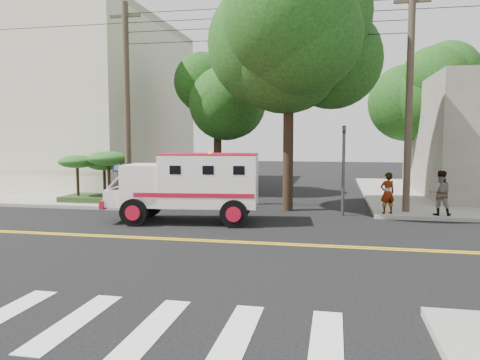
# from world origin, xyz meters

# --- Properties ---
(ground) EXTENTS (100.00, 100.00, 0.00)m
(ground) POSITION_xyz_m (0.00, 0.00, 0.00)
(ground) COLOR black
(ground) RESTS_ON ground
(sidewalk_nw) EXTENTS (17.00, 17.00, 0.15)m
(sidewalk_nw) POSITION_xyz_m (-13.50, 13.50, 0.07)
(sidewalk_nw) COLOR gray
(sidewalk_nw) RESTS_ON ground
(building_left) EXTENTS (16.00, 14.00, 10.00)m
(building_left) POSITION_xyz_m (-15.50, 15.00, 5.15)
(building_left) COLOR beige
(building_left) RESTS_ON sidewalk_nw
(utility_pole_left) EXTENTS (0.28, 0.28, 9.00)m
(utility_pole_left) POSITION_xyz_m (-5.60, 6.00, 4.50)
(utility_pole_left) COLOR #382D23
(utility_pole_left) RESTS_ON ground
(utility_pole_right) EXTENTS (0.28, 0.28, 9.00)m
(utility_pole_right) POSITION_xyz_m (6.30, 6.20, 4.50)
(utility_pole_right) COLOR #382D23
(utility_pole_right) RESTS_ON ground
(tree_main) EXTENTS (6.08, 5.70, 9.85)m
(tree_main) POSITION_xyz_m (1.94, 6.21, 7.20)
(tree_main) COLOR black
(tree_main) RESTS_ON ground
(tree_left) EXTENTS (4.48, 4.20, 7.70)m
(tree_left) POSITION_xyz_m (-2.68, 11.79, 5.73)
(tree_left) COLOR black
(tree_left) RESTS_ON ground
(tree_right) EXTENTS (4.80, 4.50, 8.20)m
(tree_right) POSITION_xyz_m (8.84, 15.77, 6.09)
(tree_right) COLOR black
(tree_right) RESTS_ON ground
(traffic_signal) EXTENTS (0.15, 0.18, 3.60)m
(traffic_signal) POSITION_xyz_m (3.80, 5.60, 2.23)
(traffic_signal) COLOR #3F3F42
(traffic_signal) RESTS_ON ground
(accessibility_sign) EXTENTS (0.45, 0.10, 2.02)m
(accessibility_sign) POSITION_xyz_m (-6.20, 6.17, 1.37)
(accessibility_sign) COLOR #3F3F42
(accessibility_sign) RESTS_ON ground
(palm_planter) EXTENTS (3.52, 2.63, 2.36)m
(palm_planter) POSITION_xyz_m (-7.44, 6.62, 1.65)
(palm_planter) COLOR #1E3314
(palm_planter) RESTS_ON sidewalk_nw
(armored_truck) EXTENTS (5.78, 2.79, 2.54)m
(armored_truck) POSITION_xyz_m (-1.74, 3.02, 1.45)
(armored_truck) COLOR white
(armored_truck) RESTS_ON ground
(pedestrian_a) EXTENTS (0.70, 0.59, 1.62)m
(pedestrian_a) POSITION_xyz_m (5.50, 5.50, 0.96)
(pedestrian_a) COLOR gray
(pedestrian_a) RESTS_ON sidewalk_ne
(pedestrian_b) EXTENTS (0.91, 0.74, 1.72)m
(pedestrian_b) POSITION_xyz_m (7.44, 5.50, 1.01)
(pedestrian_b) COLOR gray
(pedestrian_b) RESTS_ON sidewalk_ne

